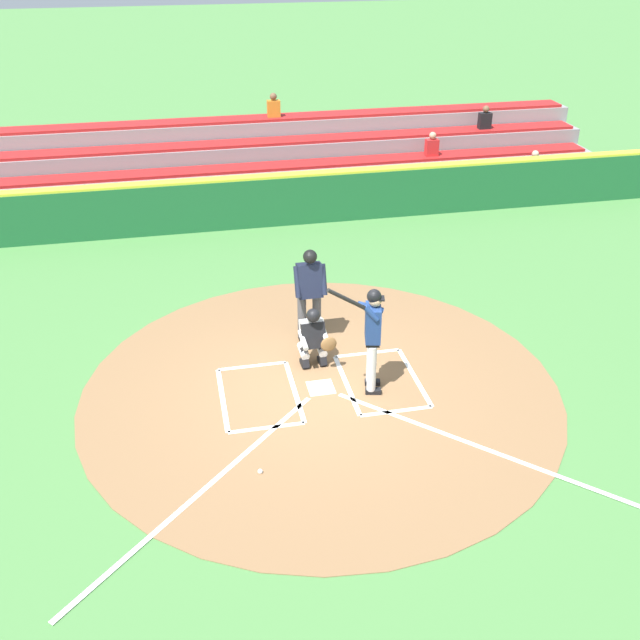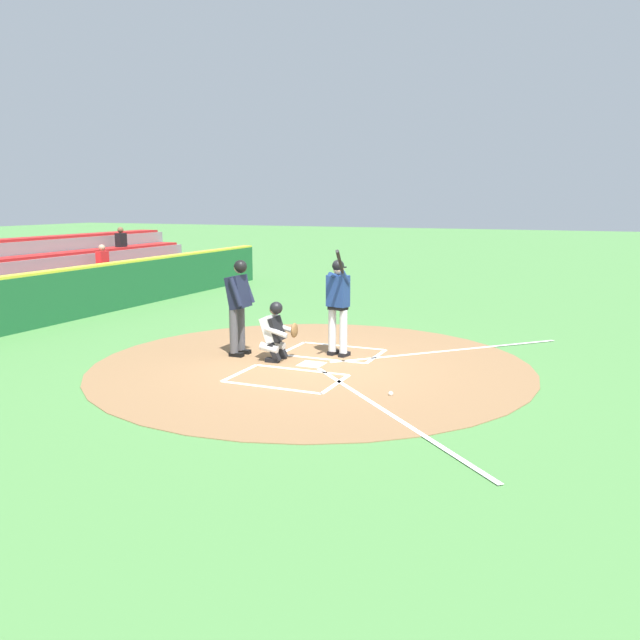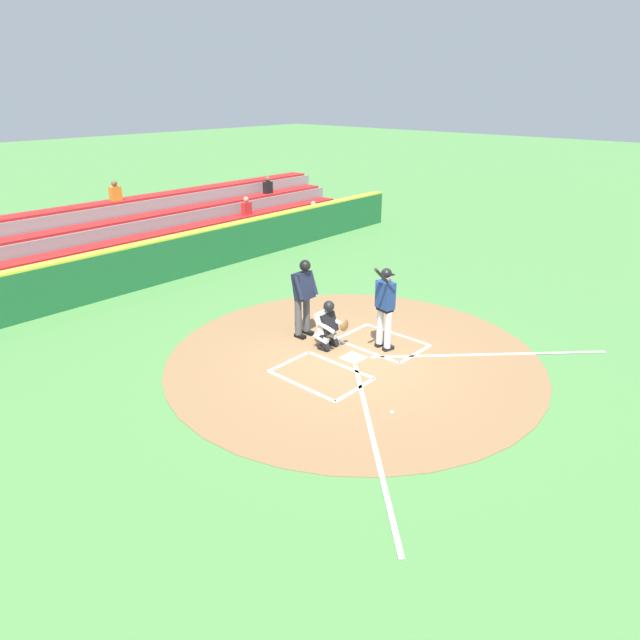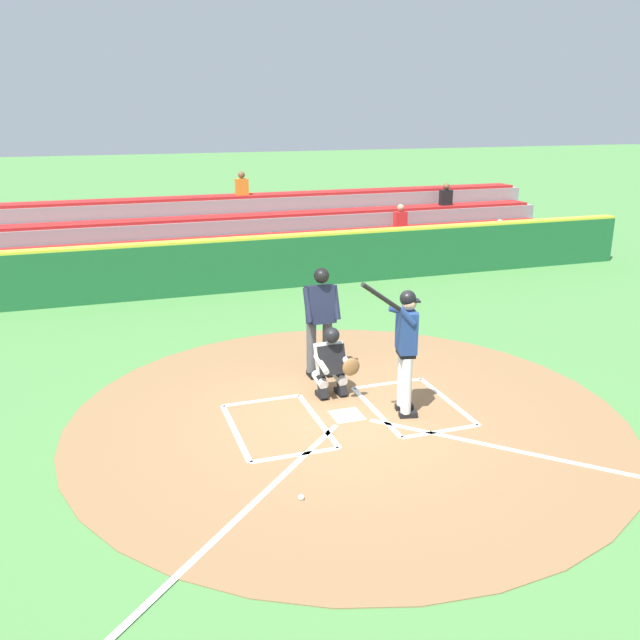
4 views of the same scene
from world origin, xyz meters
name	(u,v)px [view 3 (image 3 of 4)]	position (x,y,z in m)	size (l,w,h in m)	color
ground_plane	(353,358)	(0.00, 0.00, 0.00)	(120.00, 120.00, 0.00)	#4C8442
dirt_circle	(353,358)	(0.00, 0.00, 0.01)	(8.00, 8.00, 0.01)	olive
home_plate_and_chalk	(387,370)	(0.00, 0.88, 0.01)	(7.93, 4.91, 0.01)	white
batter	(385,303)	(-0.80, 0.20, 1.10)	(1.04, 0.56, 2.13)	silver
catcher	(329,324)	(-0.03, -0.74, 0.59)	(0.61, 0.61, 1.13)	black
plate_umpire	(304,293)	(-0.13, -1.59, 1.08)	(0.58, 0.41, 1.86)	#4C4C51
baseball	(392,412)	(1.29, 1.91, 0.04)	(0.07, 0.07, 0.07)	white
backstop_wall	(155,262)	(0.00, -7.50, 0.65)	(22.00, 0.36, 1.31)	#1E6033
bleacher_stand	(109,244)	(-0.01, -10.20, 0.70)	(20.00, 3.40, 2.55)	gray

